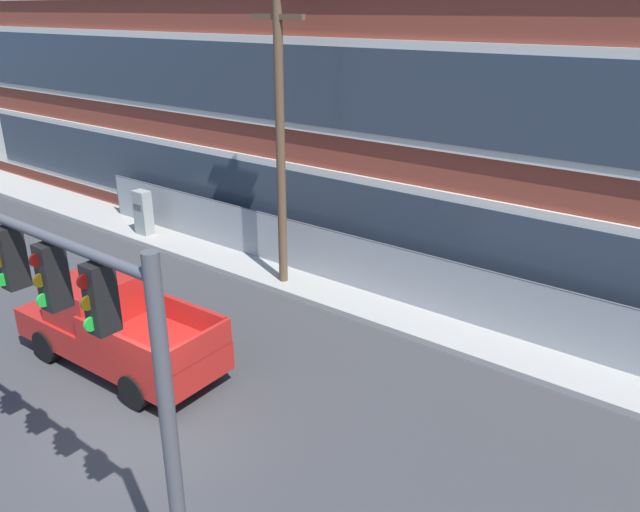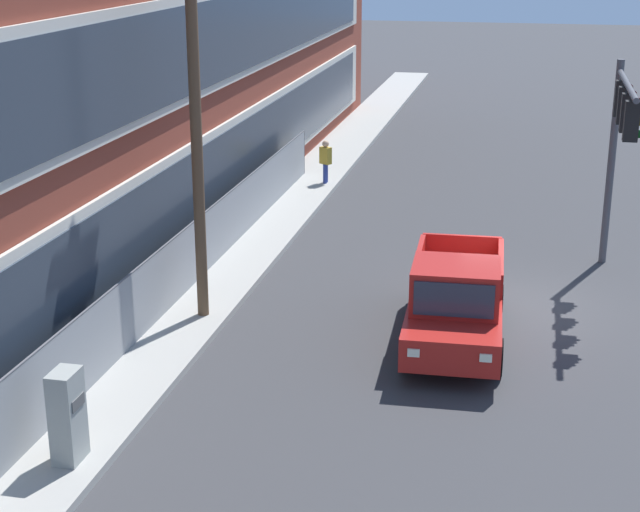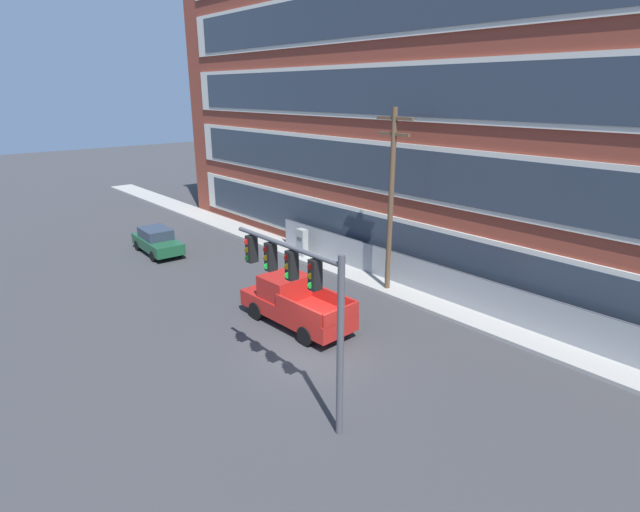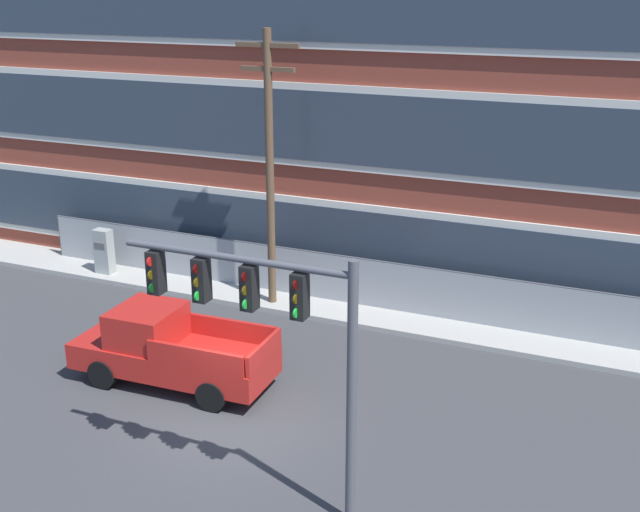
% 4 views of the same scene
% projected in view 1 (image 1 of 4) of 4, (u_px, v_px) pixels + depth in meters
% --- Properties ---
extents(ground_plane, '(160.00, 160.00, 0.00)m').
position_uv_depth(ground_plane, '(148.00, 430.00, 12.58)').
color(ground_plane, '#38383A').
extents(sidewalk_building_side, '(80.00, 2.13, 0.16)m').
position_uv_depth(sidewalk_building_side, '(360.00, 299.00, 18.07)').
color(sidewalk_building_side, '#9E9B93').
rests_on(sidewalk_building_side, ground).
extents(chain_link_fence, '(23.88, 0.06, 1.78)m').
position_uv_depth(chain_link_fence, '(364.00, 266.00, 18.19)').
color(chain_link_fence, gray).
rests_on(chain_link_fence, ground).
extents(traffic_signal_mast, '(5.00, 0.43, 5.54)m').
position_uv_depth(traffic_signal_mast, '(76.00, 324.00, 8.07)').
color(traffic_signal_mast, '#4C4C51').
rests_on(traffic_signal_mast, ground).
extents(pickup_truck_red, '(5.55, 2.25, 2.06)m').
position_uv_depth(pickup_truck_red, '(115.00, 327.00, 14.59)').
color(pickup_truck_red, '#AD1E19').
rests_on(pickup_truck_red, ground).
extents(utility_pole_near_corner, '(2.09, 0.26, 8.91)m').
position_uv_depth(utility_pole_near_corner, '(280.00, 126.00, 17.38)').
color(utility_pole_near_corner, brown).
rests_on(utility_pole_near_corner, ground).
extents(electrical_cabinet, '(0.63, 0.44, 1.79)m').
position_uv_depth(electrical_cabinet, '(143.00, 215.00, 22.78)').
color(electrical_cabinet, '#939993').
rests_on(electrical_cabinet, ground).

